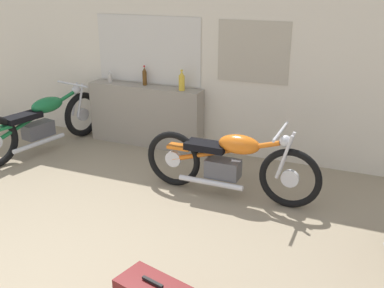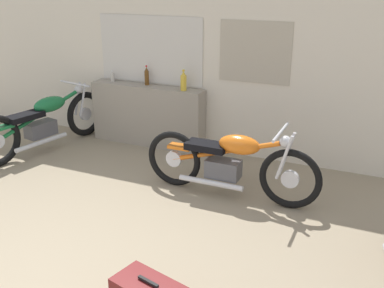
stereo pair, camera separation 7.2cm
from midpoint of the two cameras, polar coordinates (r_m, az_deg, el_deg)
wall_back at (r=6.37m, az=0.52°, el=11.41°), size 10.00×0.07×2.80m
sill_counter at (r=6.77m, az=-6.22°, el=3.61°), size 1.78×0.28×0.91m
bottle_leftmost at (r=6.96m, az=-10.65°, el=8.35°), size 0.07×0.07×0.17m
bottle_left_center at (r=6.67m, az=-6.35°, el=8.51°), size 0.06×0.06×0.29m
bottle_center at (r=6.32m, az=-1.64°, el=7.96°), size 0.09×0.09×0.29m
motorcycle_green at (r=6.86m, az=-18.80°, el=2.61°), size 0.71×2.22×0.89m
motorcycle_orange at (r=5.15m, az=4.29°, el=-2.25°), size 2.10×0.64×0.89m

